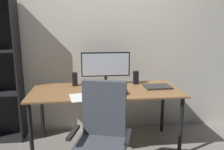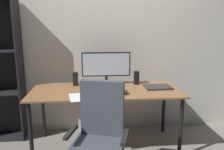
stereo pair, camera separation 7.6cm
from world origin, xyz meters
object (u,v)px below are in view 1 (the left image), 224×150
monitor (106,66)px  keyboard (105,94)px  speaker_right (136,77)px  mouse (125,92)px  laptop (157,87)px  desk (106,95)px  speaker_left (75,79)px  office_chair (102,144)px  coffee_mug (112,85)px

monitor → keyboard: size_ratio=2.14×
keyboard → speaker_right: speaker_right is taller
mouse → laptop: size_ratio=0.30×
speaker_right → mouse: bearing=-116.8°
desk → mouse: bearing=-43.7°
mouse → speaker_left: speaker_left is taller
monitor → keyboard: 0.48m
speaker_right → office_chair: bearing=-117.6°
desk → speaker_right: bearing=28.8°
monitor → speaker_left: (-0.39, -0.01, -0.16)m
coffee_mug → speaker_left: size_ratio=0.60×
speaker_right → office_chair: size_ratio=0.17×
desk → laptop: size_ratio=5.54×
desk → keyboard: 0.21m
speaker_left → coffee_mug: bearing=-23.5°
monitor → mouse: bearing=-66.8°
monitor → laptop: size_ratio=1.94×
keyboard → laptop: 0.70m
desk → office_chair: 0.80m
keyboard → office_chair: bearing=-98.7°
monitor → mouse: monitor is taller
desk → coffee_mug: size_ratio=17.42×
office_chair → coffee_mug: bearing=93.1°
speaker_left → speaker_right: size_ratio=1.00×
desk → office_chair: size_ratio=1.76×
desk → monitor: monitor is taller
monitor → office_chair: size_ratio=0.61×
mouse → laptop: 0.49m
keyboard → office_chair: 0.65m
monitor → keyboard: bearing=-95.7°
desk → coffee_mug: coffee_mug is taller
speaker_right → monitor: bearing=178.9°
speaker_left → office_chair: (0.27, -0.99, -0.37)m
desk → speaker_left: speaker_left is taller
monitor → coffee_mug: (0.06, -0.20, -0.20)m
coffee_mug → office_chair: bearing=-102.9°
monitor → office_chair: monitor is taller
coffee_mug → laptop: bearing=-1.1°
speaker_left → speaker_right: (0.79, 0.00, 0.00)m
laptop → speaker_right: bearing=136.3°
mouse → speaker_right: bearing=76.2°
mouse → laptop: mouse is taller
coffee_mug → speaker_right: size_ratio=0.60×
mouse → desk: bearing=149.3°
keyboard → speaker_left: (-0.35, 0.41, 0.08)m
mouse → laptop: (0.44, 0.21, -0.01)m
mouse → office_chair: (-0.31, -0.57, -0.30)m
keyboard → mouse: size_ratio=3.02×
laptop → speaker_left: (-1.02, 0.21, 0.07)m
monitor → desk: bearing=-94.5°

